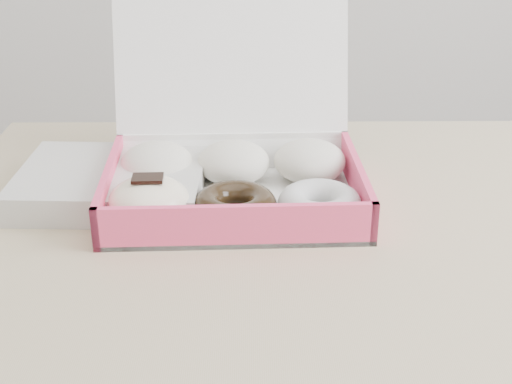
{
  "coord_description": "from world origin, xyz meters",
  "views": [
    {
      "loc": [
        -0.19,
        -0.77,
        1.17
      ],
      "look_at": [
        -0.18,
        0.05,
        0.78
      ],
      "focal_mm": 50.0,
      "sensor_mm": 36.0,
      "label": 1
    }
  ],
  "objects": [
    {
      "name": "table",
      "position": [
        0.0,
        0.0,
        0.67
      ],
      "size": [
        1.2,
        0.8,
        0.75
      ],
      "color": "tan",
      "rests_on": "ground"
    },
    {
      "name": "newspapers",
      "position": [
        -0.37,
        0.11,
        0.77
      ],
      "size": [
        0.25,
        0.21,
        0.04
      ],
      "primitive_type": "cube",
      "rotation": [
        0.0,
        0.0,
        -0.04
      ],
      "color": "silver",
      "rests_on": "table"
    },
    {
      "name": "donut_box",
      "position": [
        -0.21,
        0.1,
        0.79
      ],
      "size": [
        0.35,
        0.32,
        0.24
      ],
      "rotation": [
        0.0,
        0.0,
        0.03
      ],
      "color": "white",
      "rests_on": "table"
    }
  ]
}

